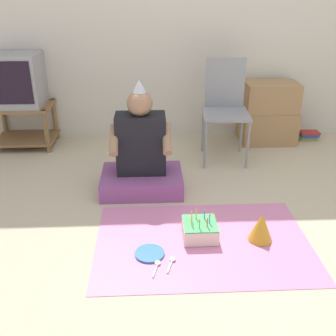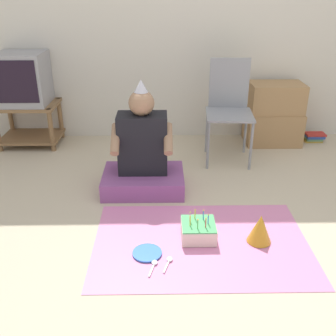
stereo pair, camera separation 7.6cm
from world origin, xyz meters
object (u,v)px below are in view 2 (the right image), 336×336
(folding_chair, at_px, (229,104))
(birthday_cake, at_px, (198,230))
(cardboard_box_stack, at_px, (274,115))
(paper_plate, at_px, (147,253))
(tv, at_px, (23,79))
(party_hat_blue, at_px, (260,228))
(person_seated, at_px, (143,157))
(book_pile, at_px, (314,137))

(folding_chair, distance_m, birthday_cake, 1.43)
(birthday_cake, bearing_deg, folding_chair, 74.09)
(cardboard_box_stack, xyz_separation_m, paper_plate, (-1.21, -1.82, -0.28))
(tv, relative_size, paper_plate, 2.70)
(birthday_cake, xyz_separation_m, paper_plate, (-0.32, -0.16, -0.05))
(party_hat_blue, xyz_separation_m, paper_plate, (-0.70, -0.12, -0.09))
(person_seated, relative_size, paper_plate, 4.80)
(tv, height_order, book_pile, tv)
(tv, distance_m, person_seated, 1.56)
(tv, relative_size, birthday_cake, 2.24)
(paper_plate, bearing_deg, book_pile, 47.90)
(folding_chair, height_order, birthday_cake, folding_chair)
(folding_chair, xyz_separation_m, birthday_cake, (-0.37, -1.30, -0.45))
(folding_chair, height_order, party_hat_blue, folding_chair)
(book_pile, distance_m, party_hat_blue, 1.96)
(cardboard_box_stack, bearing_deg, paper_plate, -123.56)
(book_pile, xyz_separation_m, paper_plate, (-1.65, -1.83, -0.04))
(party_hat_blue, distance_m, paper_plate, 0.71)
(party_hat_blue, bearing_deg, person_seated, 135.51)
(book_pile, relative_size, person_seated, 0.24)
(paper_plate, bearing_deg, person_seated, 93.61)
(book_pile, xyz_separation_m, birthday_cake, (-1.33, -1.67, 0.01))
(folding_chair, relative_size, party_hat_blue, 4.76)
(cardboard_box_stack, distance_m, book_pile, 0.51)
(cardboard_box_stack, height_order, paper_plate, cardboard_box_stack)
(cardboard_box_stack, distance_m, person_seated, 1.59)
(folding_chair, relative_size, book_pile, 4.39)
(tv, bearing_deg, paper_plate, -56.28)
(person_seated, bearing_deg, party_hat_blue, -44.49)
(cardboard_box_stack, height_order, person_seated, person_seated)
(tv, bearing_deg, cardboard_box_stack, 0.09)
(person_seated, bearing_deg, cardboard_box_stack, 37.45)
(cardboard_box_stack, distance_m, birthday_cake, 1.89)
(folding_chair, xyz_separation_m, book_pile, (0.96, 0.36, -0.46))
(cardboard_box_stack, bearing_deg, book_pile, 1.19)
(person_seated, relative_size, birthday_cake, 3.98)
(folding_chair, bearing_deg, book_pile, 20.70)
(party_hat_blue, relative_size, paper_plate, 1.04)
(person_seated, xyz_separation_m, party_hat_blue, (0.75, -0.74, -0.17))
(tv, distance_m, paper_plate, 2.28)
(folding_chair, relative_size, cardboard_box_stack, 1.47)
(folding_chair, height_order, paper_plate, folding_chair)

